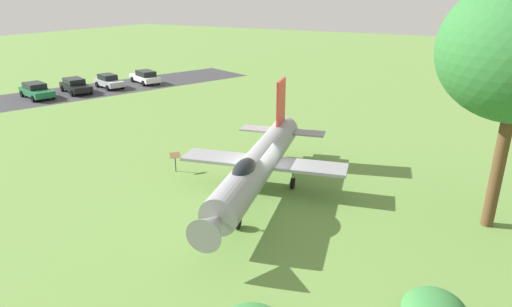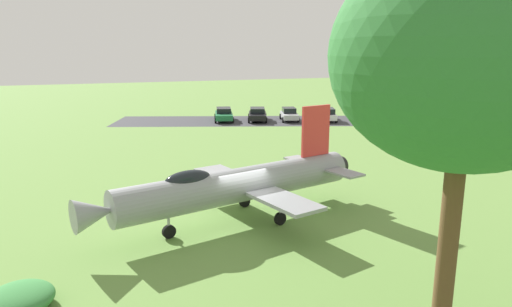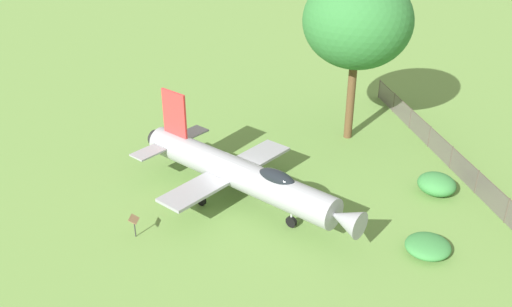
% 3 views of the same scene
% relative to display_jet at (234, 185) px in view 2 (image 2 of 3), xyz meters
% --- Properties ---
extents(ground_plane, '(200.00, 200.00, 0.00)m').
position_rel_display_jet_xyz_m(ground_plane, '(0.09, -0.36, -1.83)').
color(ground_plane, '#668E42').
extents(parking_strip, '(20.07, 37.10, 0.00)m').
position_rel_display_jet_xyz_m(parking_strip, '(28.43, -14.65, -1.83)').
color(parking_strip, '#38383D').
rests_on(parking_strip, ground_plane).
extents(display_jet, '(8.91, 14.12, 5.21)m').
position_rel_display_jet_xyz_m(display_jet, '(0.00, 0.00, 0.00)').
color(display_jet, gray).
rests_on(display_jet, ground_plane).
extents(shade_tree, '(6.53, 6.93, 10.75)m').
position_rel_display_jet_xyz_m(shade_tree, '(-10.51, -2.61, 5.97)').
color(shade_tree, brown).
rests_on(shade_tree, ground_plane).
extents(shrub_near_fence, '(2.19, 2.10, 0.72)m').
position_rel_display_jet_xyz_m(shrub_near_fence, '(-4.59, 8.66, -1.47)').
color(shrub_near_fence, '#387F3D').
rests_on(shrub_near_fence, ground_plane).
extents(info_plaque, '(0.69, 0.71, 1.14)m').
position_rel_display_jet_xyz_m(info_plaque, '(5.94, -0.68, -0.98)').
color(info_plaque, '#333333').
rests_on(info_plaque, ground_plane).
extents(parked_car_white, '(5.03, 3.50, 1.50)m').
position_rel_display_jet_xyz_m(parked_car_white, '(26.29, -20.19, -1.06)').
color(parked_car_white, silver).
rests_on(parked_car_white, ground_plane).
extents(parked_car_silver, '(4.39, 2.89, 1.49)m').
position_rel_display_jet_xyz_m(parked_car_silver, '(27.96, -16.20, -1.07)').
color(parked_car_silver, '#B2B5BA').
rests_on(parked_car_silver, ground_plane).
extents(parked_car_black, '(5.13, 3.52, 1.47)m').
position_rel_display_jet_xyz_m(parked_car_black, '(29.24, -12.75, -1.07)').
color(parked_car_black, black).
rests_on(parked_car_black, ground_plane).
extents(parked_car_green, '(5.06, 3.13, 1.49)m').
position_rel_display_jet_xyz_m(parked_car_green, '(30.57, -9.10, -1.06)').
color(parked_car_green, '#1E6B3D').
rests_on(parked_car_green, ground_plane).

